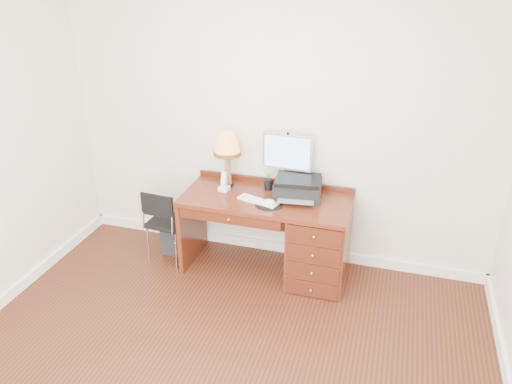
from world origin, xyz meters
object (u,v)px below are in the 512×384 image
(monitor, at_px, (287,155))
(printer, at_px, (298,188))
(chair, at_px, (165,219))
(leg_lamp, at_px, (227,147))
(phone, at_px, (224,185))
(equipment_box, at_px, (182,232))
(desk, at_px, (300,236))

(monitor, height_order, printer, monitor)
(printer, height_order, chair, printer)
(monitor, distance_m, leg_lamp, 0.55)
(phone, bearing_deg, printer, 14.60)
(phone, relative_size, chair, 0.24)
(printer, height_order, equipment_box, printer)
(printer, distance_m, equipment_box, 1.33)
(desk, relative_size, equipment_box, 3.94)
(leg_lamp, height_order, phone, leg_lamp)
(printer, distance_m, chair, 1.29)
(leg_lamp, relative_size, chair, 0.68)
(phone, height_order, chair, phone)
(desk, height_order, chair, chair)
(leg_lamp, bearing_deg, chair, -151.47)
(desk, distance_m, monitor, 0.73)
(leg_lamp, bearing_deg, printer, -4.65)
(leg_lamp, bearing_deg, phone, -89.23)
(leg_lamp, bearing_deg, monitor, 9.72)
(phone, bearing_deg, leg_lamp, 100.18)
(chair, height_order, equipment_box, chair)
(desk, distance_m, leg_lamp, 1.03)
(leg_lamp, bearing_deg, desk, -11.48)
(monitor, relative_size, leg_lamp, 1.01)
(desk, distance_m, printer, 0.44)
(monitor, bearing_deg, chair, -157.55)
(printer, xyz_separation_m, chair, (-1.21, -0.23, -0.38))
(desk, bearing_deg, leg_lamp, 168.52)
(chair, bearing_deg, equipment_box, 82.99)
(printer, bearing_deg, desk, -64.83)
(monitor, xyz_separation_m, equipment_box, (-1.02, -0.14, -0.89))
(desk, xyz_separation_m, monitor, (-0.20, 0.24, 0.66))
(monitor, distance_m, phone, 0.63)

